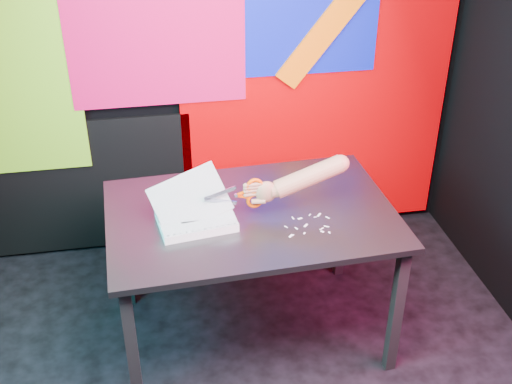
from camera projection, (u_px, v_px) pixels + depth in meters
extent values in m
cube|color=black|center=(202.00, 29.00, 3.46)|extent=(3.00, 0.01, 2.70)
cube|color=#BF0003|center=(316.00, 108.00, 3.79)|extent=(1.60, 0.02, 1.60)
cube|color=#0B18C3|center=(304.00, 7.00, 3.45)|extent=(0.85, 0.02, 0.75)
cube|color=#E00C51|center=(156.00, 34.00, 3.38)|extent=(0.95, 0.02, 0.80)
cube|color=#77C51F|center=(7.00, 88.00, 3.39)|extent=(0.75, 0.02, 1.00)
cube|color=black|center=(83.00, 187.00, 3.78)|extent=(1.30, 0.02, 0.85)
cube|color=#282828|center=(132.00, 352.00, 2.76)|extent=(0.05, 0.05, 0.72)
cube|color=#282828|center=(124.00, 249.00, 3.40)|extent=(0.05, 0.05, 0.72)
cube|color=#282828|center=(396.00, 311.00, 2.98)|extent=(0.05, 0.05, 0.72)
cube|color=#282828|center=(342.00, 222.00, 3.63)|extent=(0.05, 0.05, 0.72)
cube|color=#2D2D2D|center=(251.00, 215.00, 3.00)|extent=(1.37, 0.95, 0.03)
cube|color=white|center=(196.00, 220.00, 2.90)|extent=(0.37, 0.29, 0.04)
cube|color=white|center=(196.00, 216.00, 2.89)|extent=(0.36, 0.29, 0.00)
cube|color=white|center=(196.00, 215.00, 2.89)|extent=(0.36, 0.28, 0.10)
cube|color=white|center=(193.00, 209.00, 2.89)|extent=(0.38, 0.26, 0.18)
cube|color=white|center=(190.00, 199.00, 2.87)|extent=(0.39, 0.23, 0.25)
cylinder|color=black|center=(168.00, 235.00, 2.76)|extent=(0.01, 0.01, 0.00)
cylinder|color=black|center=(174.00, 234.00, 2.77)|extent=(0.01, 0.01, 0.00)
cylinder|color=black|center=(180.00, 233.00, 2.77)|extent=(0.01, 0.01, 0.00)
cylinder|color=black|center=(187.00, 232.00, 2.78)|extent=(0.01, 0.01, 0.00)
cylinder|color=black|center=(193.00, 231.00, 2.79)|extent=(0.01, 0.01, 0.00)
cylinder|color=black|center=(199.00, 230.00, 2.79)|extent=(0.01, 0.01, 0.00)
cylinder|color=black|center=(205.00, 229.00, 2.80)|extent=(0.01, 0.01, 0.00)
cylinder|color=black|center=(211.00, 228.00, 2.81)|extent=(0.01, 0.01, 0.00)
cylinder|color=black|center=(217.00, 227.00, 2.82)|extent=(0.01, 0.01, 0.00)
cylinder|color=black|center=(223.00, 226.00, 2.82)|extent=(0.01, 0.01, 0.00)
cylinder|color=black|center=(229.00, 224.00, 2.83)|extent=(0.01, 0.01, 0.00)
cylinder|color=black|center=(235.00, 223.00, 2.84)|extent=(0.01, 0.01, 0.00)
cylinder|color=black|center=(158.00, 209.00, 2.94)|extent=(0.01, 0.01, 0.00)
cylinder|color=black|center=(164.00, 208.00, 2.95)|extent=(0.01, 0.01, 0.00)
cylinder|color=black|center=(170.00, 207.00, 2.95)|extent=(0.01, 0.01, 0.00)
cylinder|color=black|center=(176.00, 206.00, 2.96)|extent=(0.01, 0.01, 0.00)
cylinder|color=black|center=(182.00, 205.00, 2.97)|extent=(0.01, 0.01, 0.00)
cylinder|color=black|center=(187.00, 204.00, 2.98)|extent=(0.01, 0.01, 0.00)
cylinder|color=black|center=(193.00, 203.00, 2.98)|extent=(0.01, 0.01, 0.00)
cylinder|color=black|center=(199.00, 202.00, 2.99)|extent=(0.01, 0.01, 0.00)
cylinder|color=black|center=(204.00, 201.00, 3.00)|extent=(0.01, 0.01, 0.00)
cylinder|color=black|center=(210.00, 200.00, 3.00)|extent=(0.01, 0.01, 0.00)
cylinder|color=black|center=(216.00, 199.00, 3.01)|extent=(0.01, 0.01, 0.00)
cylinder|color=black|center=(221.00, 198.00, 3.02)|extent=(0.01, 0.01, 0.00)
cube|color=black|center=(176.00, 214.00, 2.90)|extent=(0.06, 0.02, 0.00)
cube|color=black|center=(198.00, 212.00, 2.91)|extent=(0.05, 0.02, 0.00)
cube|color=black|center=(190.00, 221.00, 2.85)|extent=(0.08, 0.02, 0.00)
cube|color=silver|center=(220.00, 193.00, 2.87)|extent=(0.15, 0.01, 0.06)
cube|color=silver|center=(220.00, 201.00, 2.89)|extent=(0.15, 0.01, 0.06)
cylinder|color=silver|center=(236.00, 195.00, 2.89)|extent=(0.02, 0.01, 0.02)
cube|color=#E04000|center=(242.00, 196.00, 2.90)|extent=(0.06, 0.01, 0.03)
cube|color=#E04000|center=(242.00, 193.00, 2.89)|extent=(0.06, 0.01, 0.03)
torus|color=#E04000|center=(255.00, 186.00, 2.89)|extent=(0.08, 0.02, 0.08)
torus|color=#E04000|center=(255.00, 200.00, 2.93)|extent=(0.08, 0.02, 0.08)
ellipsoid|color=#906242|center=(266.00, 192.00, 2.92)|extent=(0.10, 0.06, 0.11)
cylinder|color=#906242|center=(255.00, 194.00, 2.91)|extent=(0.08, 0.02, 0.02)
cylinder|color=#906242|center=(255.00, 190.00, 2.90)|extent=(0.07, 0.02, 0.02)
cylinder|color=#906242|center=(255.00, 187.00, 2.89)|extent=(0.07, 0.02, 0.02)
cylinder|color=#906242|center=(255.00, 184.00, 2.88)|extent=(0.06, 0.02, 0.02)
cylinder|color=#906242|center=(259.00, 201.00, 2.92)|extent=(0.07, 0.04, 0.03)
cylinder|color=#906242|center=(277.00, 190.00, 2.92)|extent=(0.06, 0.07, 0.07)
cylinder|color=#906242|center=(309.00, 177.00, 2.93)|extent=(0.33, 0.10, 0.18)
sphere|color=#906242|center=(341.00, 163.00, 2.93)|extent=(0.08, 0.08, 0.08)
cube|color=silver|center=(328.00, 218.00, 2.95)|extent=(0.02, 0.02, 0.00)
cube|color=silver|center=(329.00, 233.00, 2.85)|extent=(0.01, 0.01, 0.00)
cube|color=silver|center=(291.00, 236.00, 2.83)|extent=(0.02, 0.03, 0.00)
cube|color=silver|center=(304.00, 233.00, 2.84)|extent=(0.01, 0.02, 0.00)
cube|color=silver|center=(286.00, 227.00, 2.89)|extent=(0.02, 0.02, 0.00)
cube|color=silver|center=(300.00, 218.00, 2.95)|extent=(0.02, 0.01, 0.00)
cube|color=silver|center=(326.00, 226.00, 2.89)|extent=(0.03, 0.02, 0.00)
cube|color=silver|center=(322.00, 232.00, 2.85)|extent=(0.02, 0.02, 0.00)
cube|color=silver|center=(315.00, 217.00, 2.96)|extent=(0.01, 0.01, 0.00)
cube|color=silver|center=(322.00, 229.00, 2.87)|extent=(0.02, 0.02, 0.00)
cube|color=silver|center=(293.00, 235.00, 2.83)|extent=(0.01, 0.01, 0.00)
cube|color=silver|center=(310.00, 215.00, 2.97)|extent=(0.01, 0.02, 0.00)
cube|color=silver|center=(296.00, 228.00, 2.88)|extent=(0.01, 0.02, 0.00)
cube|color=silver|center=(306.00, 225.00, 2.90)|extent=(0.03, 0.03, 0.00)
cube|color=silver|center=(319.00, 215.00, 2.97)|extent=(0.03, 0.03, 0.00)
cube|color=silver|center=(293.00, 218.00, 2.95)|extent=(0.01, 0.02, 0.00)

